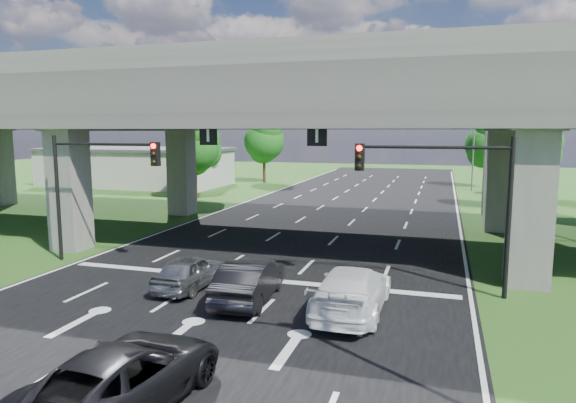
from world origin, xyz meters
The scene contains 18 objects.
ground centered at (0.00, 0.00, 0.00)m, with size 160.00×160.00×0.00m, color #2A4D18.
road centered at (0.00, 10.00, 0.01)m, with size 18.00×120.00×0.03m, color black.
overpass centered at (0.00, 12.00, 7.92)m, with size 80.00×15.00×10.00m.
warehouse centered at (-26.00, 35.00, 2.00)m, with size 20.00×10.00×4.00m, color #9E9E99.
signal_right centered at (7.82, 3.94, 4.19)m, with size 5.76×0.54×6.00m.
signal_left centered at (-7.82, 3.94, 4.19)m, with size 5.76×0.54×6.00m.
streetlight_far centered at (10.10, 24.00, 5.85)m, with size 3.38×0.25×10.00m.
streetlight_beyond centered at (10.10, 40.00, 5.85)m, with size 3.38×0.25×10.00m.
tree_left_near centered at (-13.95, 26.00, 4.82)m, with size 4.50×4.50×7.80m.
tree_left_mid centered at (-16.95, 34.00, 4.17)m, with size 3.91×3.90×6.76m.
tree_left_far centered at (-12.95, 42.00, 5.14)m, with size 4.80×4.80×8.32m.
tree_right_near centered at (13.05, 28.00, 4.50)m, with size 4.20×4.20×7.28m.
tree_right_mid centered at (16.05, 36.00, 4.17)m, with size 3.91×3.90×6.76m.
tree_right_far centered at (12.05, 44.00, 4.82)m, with size 4.50×4.50×7.80m.
car_silver centered at (-1.80, 1.59, 0.70)m, with size 1.57×3.91×1.33m, color gray.
car_dark centered at (1.01, 0.85, 0.79)m, with size 1.61×4.63×1.52m, color black.
car_white centered at (4.80, 0.75, 0.82)m, with size 2.22×5.45×1.58m, color white.
car_trailing centered at (1.00, -6.86, 0.79)m, with size 2.52×5.47×1.52m, color black.
Camera 1 is at (7.63, -16.08, 6.23)m, focal length 32.00 mm.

